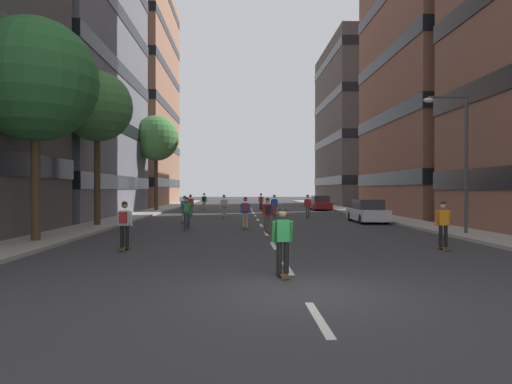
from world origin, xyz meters
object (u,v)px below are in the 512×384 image
(skater_10, at_px, (261,201))
(skater_8, at_px, (204,200))
(parked_car_near, at_px, (368,212))
(street_tree_mid, at_px, (35,80))
(skater_5, at_px, (124,222))
(skater_4, at_px, (268,213))
(skater_9, at_px, (184,207))
(street_tree_near, at_px, (97,107))
(skater_1, at_px, (187,211))
(skater_3, at_px, (190,204))
(skater_0, at_px, (274,205))
(streetlamp_right, at_px, (459,148))
(street_tree_far, at_px, (156,138))
(skater_2, at_px, (283,238))
(skater_6, at_px, (224,205))
(parked_car_mid, at_px, (320,203))
(skater_12, at_px, (443,223))
(skater_11, at_px, (245,210))
(skater_7, at_px, (308,205))

(skater_10, bearing_deg, skater_8, 170.41)
(parked_car_near, distance_m, street_tree_mid, 20.89)
(skater_5, bearing_deg, skater_4, 48.88)
(skater_9, height_order, skater_10, same)
(street_tree_near, relative_size, skater_1, 5.02)
(parked_car_near, relative_size, skater_3, 2.47)
(skater_5, height_order, skater_10, same)
(skater_0, distance_m, skater_8, 14.13)
(street_tree_mid, relative_size, skater_0, 5.06)
(skater_10, bearing_deg, parked_car_near, -70.02)
(parked_car_near, distance_m, streetlamp_right, 9.52)
(street_tree_near, height_order, street_tree_far, street_tree_far)
(skater_2, relative_size, skater_6, 1.00)
(skater_2, xyz_separation_m, skater_10, (1.19, 35.48, 0.03))
(parked_car_mid, distance_m, skater_6, 15.79)
(street_tree_near, relative_size, streetlamp_right, 1.37)
(skater_2, xyz_separation_m, skater_12, (6.37, 4.96, 0.00))
(skater_0, xyz_separation_m, skater_10, (-0.46, 11.62, 0.03))
(parked_car_near, height_order, skater_8, skater_8)
(skater_3, distance_m, skater_11, 11.97)
(street_tree_far, distance_m, skater_0, 16.55)
(skater_4, distance_m, skater_7, 12.53)
(parked_car_mid, relative_size, skater_2, 2.47)
(street_tree_near, relative_size, street_tree_mid, 0.99)
(skater_4, relative_size, skater_11, 1.00)
(skater_4, xyz_separation_m, skater_9, (-5.00, 6.75, 0.00))
(skater_3, height_order, skater_11, same)
(skater_0, bearing_deg, skater_2, -93.96)
(streetlamp_right, xyz_separation_m, skater_0, (-7.60, 14.17, -3.15))
(skater_11, bearing_deg, parked_car_mid, 69.61)
(skater_9, bearing_deg, skater_2, -75.86)
(skater_5, relative_size, skater_6, 1.00)
(skater_11, bearing_deg, skater_2, -87.01)
(skater_9, bearing_deg, street_tree_far, 106.31)
(skater_1, relative_size, skater_4, 1.00)
(street_tree_mid, bearing_deg, street_tree_far, 90.00)
(parked_car_near, distance_m, skater_0, 7.95)
(skater_1, height_order, skater_2, same)
(skater_6, bearing_deg, skater_0, 6.20)
(skater_6, distance_m, skater_8, 13.28)
(streetlamp_right, distance_m, skater_6, 18.18)
(parked_car_mid, xyz_separation_m, skater_2, (-7.41, -35.94, 0.29))
(street_tree_far, bearing_deg, skater_3, -64.73)
(parked_car_mid, bearing_deg, streetlamp_right, -85.98)
(skater_7, relative_size, skater_11, 1.00)
(street_tree_far, bearing_deg, skater_7, -38.82)
(street_tree_near, height_order, skater_5, street_tree_near)
(skater_6, bearing_deg, street_tree_far, 122.74)
(parked_car_mid, distance_m, skater_8, 12.14)
(street_tree_near, relative_size, skater_6, 5.02)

